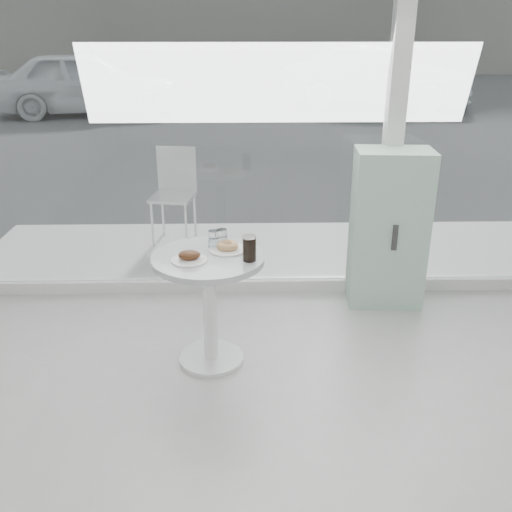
{
  "coord_description": "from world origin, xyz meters",
  "views": [
    {
      "loc": [
        -0.27,
        -1.44,
        2.15
      ],
      "look_at": [
        -0.2,
        1.7,
        0.85
      ],
      "focal_mm": 40.0,
      "sensor_mm": 36.0,
      "label": 1
    }
  ],
  "objects_px": {
    "patio_chair": "(175,189)",
    "car_white": "(87,83)",
    "mint_cabinet": "(388,229)",
    "water_tumbler_a": "(214,240)",
    "cola_glass": "(249,249)",
    "water_tumbler_b": "(222,239)",
    "car_silver": "(377,78)",
    "plate_donut": "(228,247)",
    "main_table": "(209,287)",
    "plate_fritter": "(190,257)"
  },
  "relations": [
    {
      "from": "mint_cabinet",
      "to": "car_white",
      "type": "xyz_separation_m",
      "value": [
        -4.91,
        10.18,
        0.13
      ]
    },
    {
      "from": "main_table",
      "to": "plate_donut",
      "type": "xyz_separation_m",
      "value": [
        0.12,
        0.09,
        0.24
      ]
    },
    {
      "from": "plate_fritter",
      "to": "cola_glass",
      "type": "bearing_deg",
      "value": 0.34
    },
    {
      "from": "plate_fritter",
      "to": "car_silver",
      "type": "bearing_deg",
      "value": 72.5
    },
    {
      "from": "patio_chair",
      "to": "water_tumbler_b",
      "type": "relative_size",
      "value": 8.08
    },
    {
      "from": "mint_cabinet",
      "to": "patio_chair",
      "type": "xyz_separation_m",
      "value": [
        -1.84,
        1.36,
        -0.04
      ]
    },
    {
      "from": "patio_chair",
      "to": "car_white",
      "type": "distance_m",
      "value": 9.34
    },
    {
      "from": "patio_chair",
      "to": "water_tumbler_a",
      "type": "height_order",
      "value": "patio_chair"
    },
    {
      "from": "cola_glass",
      "to": "water_tumbler_b",
      "type": "bearing_deg",
      "value": 126.01
    },
    {
      "from": "car_silver",
      "to": "car_white",
      "type": "bearing_deg",
      "value": 113.22
    },
    {
      "from": "water_tumbler_a",
      "to": "water_tumbler_b",
      "type": "relative_size",
      "value": 0.99
    },
    {
      "from": "main_table",
      "to": "car_white",
      "type": "bearing_deg",
      "value": 107.72
    },
    {
      "from": "mint_cabinet",
      "to": "cola_glass",
      "type": "relative_size",
      "value": 7.75
    },
    {
      "from": "patio_chair",
      "to": "plate_donut",
      "type": "relative_size",
      "value": 3.84
    },
    {
      "from": "plate_donut",
      "to": "cola_glass",
      "type": "height_order",
      "value": "cola_glass"
    },
    {
      "from": "mint_cabinet",
      "to": "plate_fritter",
      "type": "height_order",
      "value": "mint_cabinet"
    },
    {
      "from": "mint_cabinet",
      "to": "plate_fritter",
      "type": "xyz_separation_m",
      "value": [
        -1.48,
        -0.96,
        0.17
      ]
    },
    {
      "from": "main_table",
      "to": "car_silver",
      "type": "xyz_separation_m",
      "value": [
        3.75,
        12.16,
        0.22
      ]
    },
    {
      "from": "patio_chair",
      "to": "car_white",
      "type": "height_order",
      "value": "car_white"
    },
    {
      "from": "plate_fritter",
      "to": "cola_glass",
      "type": "relative_size",
      "value": 1.38
    },
    {
      "from": "cola_glass",
      "to": "car_white",
      "type": "bearing_deg",
      "value": 108.82
    },
    {
      "from": "main_table",
      "to": "patio_chair",
      "type": "height_order",
      "value": "patio_chair"
    },
    {
      "from": "car_silver",
      "to": "plate_fritter",
      "type": "relative_size",
      "value": 20.91
    },
    {
      "from": "mint_cabinet",
      "to": "patio_chair",
      "type": "distance_m",
      "value": 2.29
    },
    {
      "from": "mint_cabinet",
      "to": "car_silver",
      "type": "relative_size",
      "value": 0.27
    },
    {
      "from": "car_white",
      "to": "cola_glass",
      "type": "bearing_deg",
      "value": -171.21
    },
    {
      "from": "plate_fritter",
      "to": "water_tumbler_a",
      "type": "relative_size",
      "value": 1.94
    },
    {
      "from": "car_silver",
      "to": "plate_donut",
      "type": "distance_m",
      "value": 12.6
    },
    {
      "from": "patio_chair",
      "to": "car_white",
      "type": "xyz_separation_m",
      "value": [
        -3.07,
        8.82,
        0.18
      ]
    },
    {
      "from": "patio_chair",
      "to": "plate_fritter",
      "type": "distance_m",
      "value": 2.36
    },
    {
      "from": "main_table",
      "to": "car_white",
      "type": "height_order",
      "value": "car_white"
    },
    {
      "from": "water_tumbler_a",
      "to": "cola_glass",
      "type": "distance_m",
      "value": 0.32
    },
    {
      "from": "water_tumbler_b",
      "to": "car_white",
      "type": "bearing_deg",
      "value": 108.37
    },
    {
      "from": "car_white",
      "to": "main_table",
      "type": "bearing_deg",
      "value": -172.31
    },
    {
      "from": "car_white",
      "to": "water_tumbler_b",
      "type": "xyz_separation_m",
      "value": [
        3.62,
        -10.89,
        0.06
      ]
    },
    {
      "from": "water_tumbler_b",
      "to": "water_tumbler_a",
      "type": "bearing_deg",
      "value": -158.86
    },
    {
      "from": "cola_glass",
      "to": "plate_fritter",
      "type": "bearing_deg",
      "value": -179.66
    },
    {
      "from": "plate_donut",
      "to": "cola_glass",
      "type": "distance_m",
      "value": 0.23
    },
    {
      "from": "mint_cabinet",
      "to": "cola_glass",
      "type": "xyz_separation_m",
      "value": [
        -1.11,
        -0.96,
        0.22
      ]
    },
    {
      "from": "patio_chair",
      "to": "car_white",
      "type": "bearing_deg",
      "value": 119.2
    },
    {
      "from": "mint_cabinet",
      "to": "water_tumbler_b",
      "type": "relative_size",
      "value": 10.81
    },
    {
      "from": "car_silver",
      "to": "water_tumbler_a",
      "type": "bearing_deg",
      "value": 177.42
    },
    {
      "from": "plate_donut",
      "to": "car_silver",
      "type": "bearing_deg",
      "value": 73.26
    },
    {
      "from": "car_white",
      "to": "water_tumbler_a",
      "type": "distance_m",
      "value": 11.48
    },
    {
      "from": "car_silver",
      "to": "plate_fritter",
      "type": "xyz_separation_m",
      "value": [
        -3.86,
        -12.24,
        0.03
      ]
    },
    {
      "from": "patio_chair",
      "to": "car_silver",
      "type": "bearing_deg",
      "value": 76.99
    },
    {
      "from": "patio_chair",
      "to": "plate_fritter",
      "type": "relative_size",
      "value": 4.21
    },
    {
      "from": "car_white",
      "to": "car_silver",
      "type": "bearing_deg",
      "value": -91.44
    },
    {
      "from": "car_white",
      "to": "plate_donut",
      "type": "relative_size",
      "value": 18.22
    },
    {
      "from": "water_tumbler_a",
      "to": "mint_cabinet",
      "type": "bearing_deg",
      "value": 28.59
    }
  ]
}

